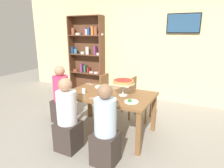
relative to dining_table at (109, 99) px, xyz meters
name	(u,v)px	position (x,y,z in m)	size (l,w,h in m)	color
ground_plane	(110,132)	(0.00, 0.00, -0.65)	(12.00, 12.00, 0.00)	gray
rear_partition	(148,46)	(0.00, 2.20, 0.75)	(8.00, 0.12, 2.80)	beige
dining_table	(109,99)	(0.00, 0.00, 0.00)	(1.51, 0.96, 0.74)	brown
bookshelf	(87,53)	(-1.79, 2.02, 0.50)	(1.12, 0.30, 2.21)	brown
television	(183,23)	(0.85, 2.11, 1.32)	(0.76, 0.05, 0.45)	black
diner_near_right	(105,131)	(0.34, -0.78, -0.16)	(0.34, 0.34, 1.15)	#382D28
diner_head_west	(62,98)	(-1.07, -0.02, -0.16)	(0.34, 0.34, 1.15)	#382D28
diner_near_left	(67,120)	(-0.33, -0.75, -0.16)	(0.34, 0.34, 1.15)	#382D28
chair_far_left	(109,92)	(-0.43, 0.79, -0.16)	(0.40, 0.40, 0.87)	brown
chair_far_right	(137,96)	(0.24, 0.79, -0.16)	(0.40, 0.40, 0.87)	brown
deep_dish_pizza_stand	(123,82)	(0.25, 0.02, 0.32)	(0.38, 0.38, 0.27)	silver
salad_plate_near_diner	(131,101)	(0.49, -0.23, 0.10)	(0.22, 0.22, 0.05)	white
salad_plate_far_diner	(101,86)	(-0.33, 0.28, 0.11)	(0.24, 0.24, 0.07)	white
beer_glass_amber_tall	(64,89)	(-0.69, -0.36, 0.17)	(0.07, 0.07, 0.16)	gold
water_glass_clear_near	(84,91)	(-0.40, -0.19, 0.14)	(0.06, 0.06, 0.09)	white
water_glass_clear_far	(104,93)	(-0.03, -0.14, 0.14)	(0.07, 0.07, 0.09)	white
cutlery_fork_near	(94,98)	(-0.10, -0.33, 0.09)	(0.18, 0.02, 0.01)	silver
cutlery_knife_near	(90,84)	(-0.64, 0.36, 0.09)	(0.18, 0.02, 0.01)	silver
cutlery_fork_far	(75,95)	(-0.49, -0.33, 0.09)	(0.18, 0.02, 0.01)	silver
cutlery_knife_far	(126,89)	(0.16, 0.37, 0.09)	(0.18, 0.02, 0.01)	silver
cutlery_spare_fork	(116,88)	(-0.04, 0.36, 0.09)	(0.18, 0.02, 0.01)	silver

